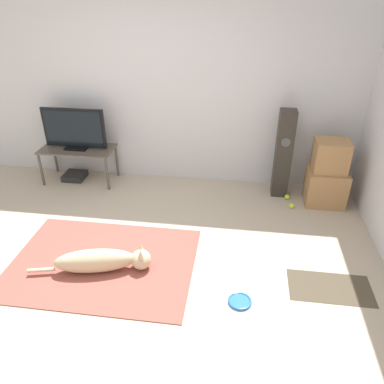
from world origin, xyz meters
TOP-DOWN VIEW (x-y plane):
  - ground_plane at (0.00, 0.00)m, footprint 12.00×12.00m
  - wall_back at (0.00, 2.10)m, footprint 8.00×0.06m
  - area_rug at (-0.23, 0.13)m, footprint 1.83×1.33m
  - dog at (-0.18, 0.01)m, footprint 1.15×0.39m
  - frisbee at (1.15, -0.21)m, footprint 0.21×0.21m
  - cardboard_box_lower at (2.15, 1.64)m, footprint 0.47×0.40m
  - cardboard_box_upper at (2.15, 1.65)m, footprint 0.39×0.33m
  - floor_speaker at (1.61, 1.79)m, footprint 0.20×0.21m
  - tv_stand at (-1.13, 1.79)m, footprint 0.99×0.48m
  - tv at (-1.13, 1.80)m, footprint 0.84×0.20m
  - tennis_ball_by_boxes at (1.71, 1.65)m, footprint 0.07×0.07m
  - tennis_ball_near_speaker at (1.75, 1.44)m, footprint 0.07×0.07m
  - game_console at (-1.25, 1.83)m, footprint 0.29×0.29m
  - door_mat at (1.98, 0.08)m, footprint 0.76×0.41m

SIDE VIEW (x-z plane):
  - ground_plane at x=0.00m, z-range 0.00..0.00m
  - door_mat at x=1.98m, z-range 0.00..0.01m
  - area_rug at x=-0.23m, z-range 0.00..0.01m
  - frisbee at x=1.15m, z-range 0.00..0.03m
  - tennis_ball_by_boxes at x=1.71m, z-range 0.00..0.07m
  - tennis_ball_near_speaker at x=1.75m, z-range 0.00..0.07m
  - game_console at x=-1.25m, z-range 0.00..0.08m
  - dog at x=-0.18m, z-range 0.00..0.26m
  - cardboard_box_lower at x=2.15m, z-range 0.00..0.45m
  - tv_stand at x=-1.13m, z-range 0.18..0.67m
  - floor_speaker at x=1.61m, z-range 0.00..1.14m
  - cardboard_box_upper at x=2.15m, z-range 0.45..0.83m
  - tv at x=-1.13m, z-range 0.48..1.03m
  - wall_back at x=0.00m, z-range 0.00..2.55m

